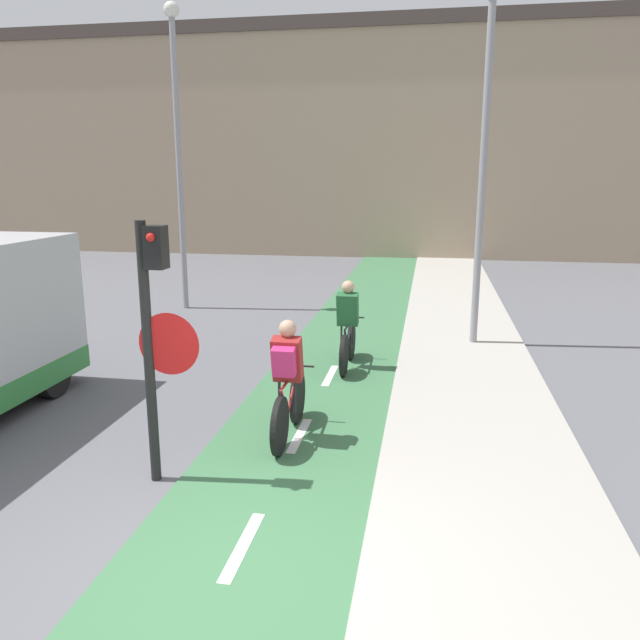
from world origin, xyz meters
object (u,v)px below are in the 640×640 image
Objects in this scene: street_lamp_sidewalk at (485,129)px; street_lamp_far at (177,130)px; cyclist_near at (288,385)px; cyclist_far at (348,330)px; traffic_light_pole at (154,324)px.

street_lamp_far is at bearing 161.59° from street_lamp_sidewalk.
cyclist_near is (-2.61, -5.12, -3.39)m from street_lamp_sidewalk.
cyclist_near is 3.14m from cyclist_far.
cyclist_far is at bearing -42.47° from street_lamp_far.
cyclist_near is at bearing -96.30° from cyclist_far.
street_lamp_sidewalk is (3.72, 6.45, 2.34)m from traffic_light_pole.
street_lamp_far is (-3.26, 8.77, 2.58)m from traffic_light_pole.
cyclist_far is (4.72, -4.32, -3.67)m from street_lamp_far.
traffic_light_pole reaches higher than cyclist_far.
cyclist_far is at bearing -138.64° from street_lamp_sidewalk.
cyclist_near reaches higher than cyclist_far.
street_lamp_far is 1.07× the size of street_lamp_sidewalk.
cyclist_far is (1.46, 4.45, -1.10)m from traffic_light_pole.
traffic_light_pole is at bearing -129.99° from cyclist_near.
cyclist_far is at bearing 83.70° from cyclist_near.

